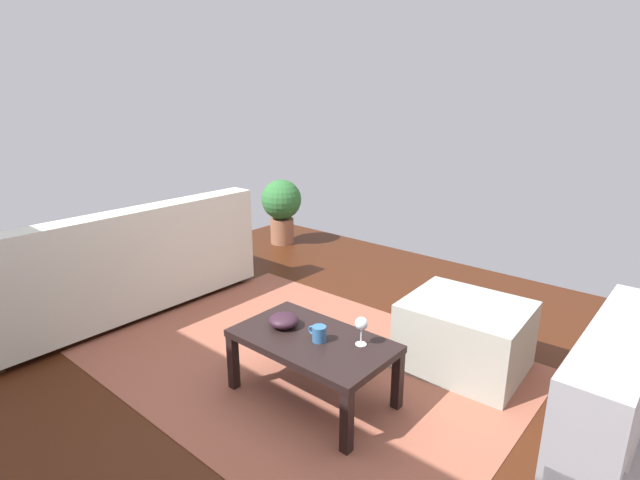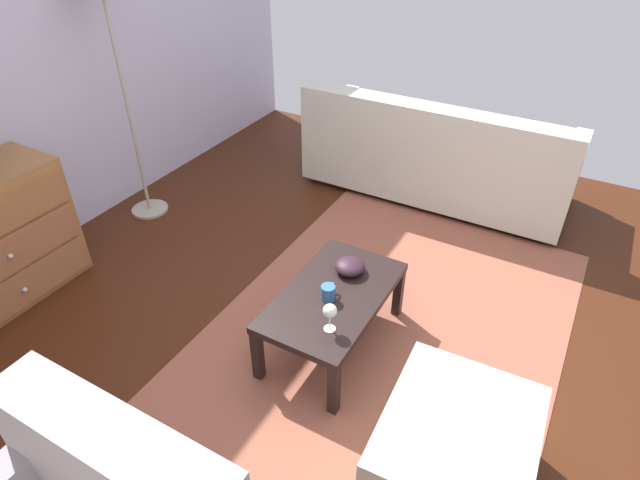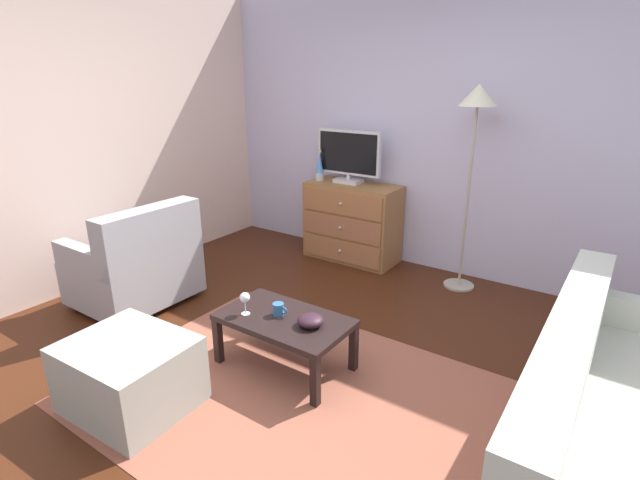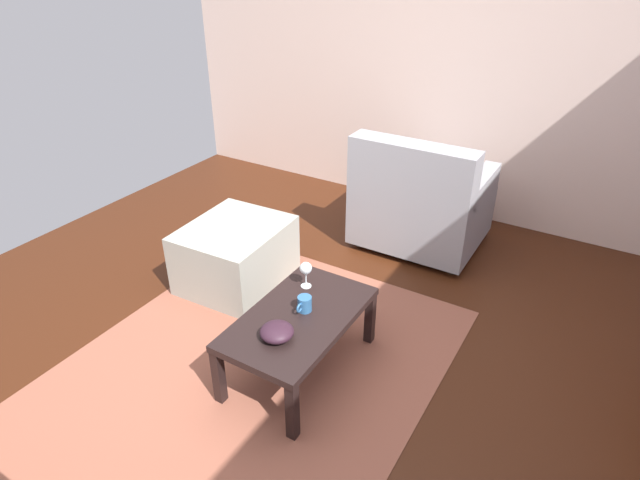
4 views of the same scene
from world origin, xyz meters
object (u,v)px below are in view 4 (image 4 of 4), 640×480
object	(u,v)px
wine_glass	(306,269)
mug	(304,304)
ottoman	(236,255)
bowl_decorative	(277,332)
coffee_table	(299,322)
armchair	(420,204)

from	to	relation	value
wine_glass	mug	world-z (taller)	wine_glass
mug	ottoman	distance (m)	0.98
ottoman	bowl_decorative	bearing A→B (deg)	50.11
ottoman	coffee_table	bearing A→B (deg)	59.23
coffee_table	bowl_decorative	distance (m)	0.23
wine_glass	armchair	xyz separation A→B (m)	(-1.38, 0.14, -0.13)
wine_glass	coffee_table	bearing A→B (deg)	24.21
mug	armchair	xyz separation A→B (m)	(-1.58, 0.02, -0.06)
wine_glass	mug	bearing A→B (deg)	30.21
coffee_table	wine_glass	bearing A→B (deg)	-155.79
wine_glass	ottoman	bearing A→B (deg)	-109.41
armchair	ottoman	world-z (taller)	armchair
coffee_table	bowl_decorative	size ratio (longest dim) A/B	5.16
coffee_table	bowl_decorative	bearing A→B (deg)	1.94
wine_glass	bowl_decorative	world-z (taller)	wine_glass
mug	bowl_decorative	xyz separation A→B (m)	(0.26, 0.00, -0.00)
wine_glass	bowl_decorative	size ratio (longest dim) A/B	0.92
mug	bowl_decorative	size ratio (longest dim) A/B	0.67
bowl_decorative	armchair	world-z (taller)	armchair
mug	armchair	world-z (taller)	armchair
coffee_table	mug	bearing A→B (deg)	175.06
coffee_table	armchair	size ratio (longest dim) A/B	0.97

